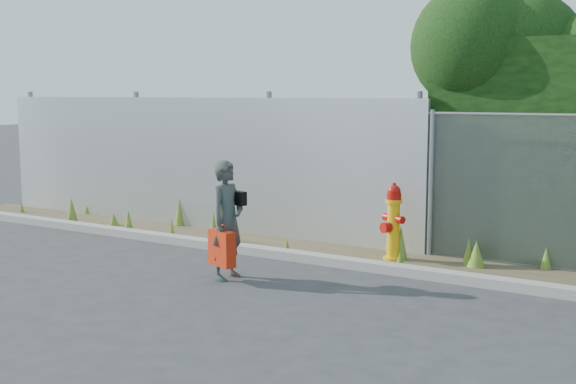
# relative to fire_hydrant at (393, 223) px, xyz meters

# --- Properties ---
(ground) EXTENTS (80.00, 80.00, 0.00)m
(ground) POSITION_rel_fire_hydrant_xyz_m (-0.73, -2.46, -0.52)
(ground) COLOR #333235
(ground) RESTS_ON ground
(curb) EXTENTS (16.00, 0.22, 0.12)m
(curb) POSITION_rel_fire_hydrant_xyz_m (-0.73, -0.66, -0.46)
(curb) COLOR gray
(curb) RESTS_ON ground
(weed_strip) EXTENTS (16.00, 1.30, 0.55)m
(weed_strip) POSITION_rel_fire_hydrant_xyz_m (-0.52, -0.04, -0.41)
(weed_strip) COLOR #4E422C
(weed_strip) RESTS_ON ground
(corrugated_fence) EXTENTS (8.50, 0.21, 2.30)m
(corrugated_fence) POSITION_rel_fire_hydrant_xyz_m (-3.98, 0.55, 0.58)
(corrugated_fence) COLOR silver
(corrugated_fence) RESTS_ON ground
(fire_hydrant) EXTENTS (0.36, 0.32, 1.07)m
(fire_hydrant) POSITION_rel_fire_hydrant_xyz_m (0.00, 0.00, 0.00)
(fire_hydrant) COLOR #F3B20C
(fire_hydrant) RESTS_ON ground
(woman) EXTENTS (0.37, 0.55, 1.47)m
(woman) POSITION_rel_fire_hydrant_xyz_m (-1.37, -1.93, 0.21)
(woman) COLOR #106658
(woman) RESTS_ON ground
(red_tote_bag) EXTENTS (0.39, 0.14, 0.51)m
(red_tote_bag) POSITION_rel_fire_hydrant_xyz_m (-1.34, -2.09, -0.11)
(red_tote_bag) COLOR #B71E0A
(black_shoulder_bag) EXTENTS (0.23, 0.09, 0.17)m
(black_shoulder_bag) POSITION_rel_fire_hydrant_xyz_m (-1.30, -1.79, 0.47)
(black_shoulder_bag) COLOR black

